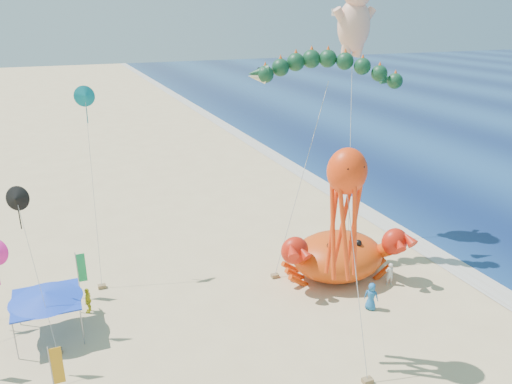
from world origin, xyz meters
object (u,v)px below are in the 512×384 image
crab_inflatable (339,255)px  cherub_kite (355,16)px  dragon_kite (327,74)px  canopy_blue (46,296)px  octopus_kite (345,204)px

crab_inflatable → cherub_kite: bearing=56.7°
crab_inflatable → dragon_kite: dragon_kite is taller
cherub_kite → dragon_kite: bearing=-139.3°
dragon_kite → cherub_kite: cherub_kite is taller
canopy_blue → dragon_kite: bearing=9.1°
octopus_kite → canopy_blue: 16.91m
cherub_kite → octopus_kite: 18.89m
crab_inflatable → dragon_kite: bearing=82.6°
dragon_kite → cherub_kite: bearing=40.7°
cherub_kite → octopus_kite: cherub_kite is taller
crab_inflatable → octopus_kite: bearing=-121.8°
crab_inflatable → canopy_blue: crab_inflatable is taller
cherub_kite → octopus_kite: size_ratio=1.71×
cherub_kite → canopy_blue: bearing=-163.9°
dragon_kite → canopy_blue: bearing=-170.9°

